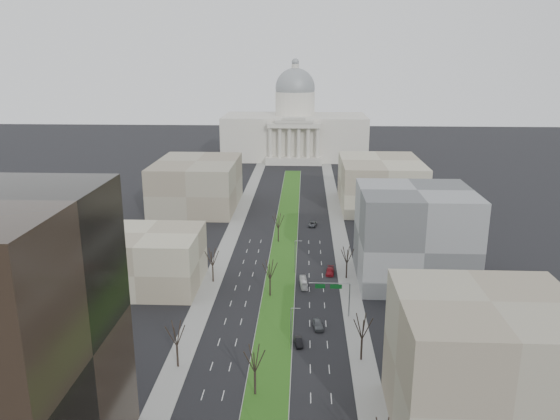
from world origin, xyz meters
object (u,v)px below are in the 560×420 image
(car_grey_near, at_px, (318,324))
(car_black, at_px, (299,342))
(car_red, at_px, (330,271))
(box_van, at_px, (304,283))
(car_grey_far, at_px, (313,224))

(car_grey_near, relative_size, car_black, 1.18)
(car_grey_near, xyz_separation_m, car_black, (-4.04, -7.22, -0.15))
(car_grey_near, height_order, car_red, car_grey_near)
(car_black, relative_size, box_van, 0.59)
(car_black, height_order, car_red, car_red)
(box_van, bearing_deg, car_red, 45.44)
(car_grey_far, height_order, box_van, box_van)
(car_black, bearing_deg, box_van, 79.55)
(box_van, bearing_deg, car_grey_far, 82.26)
(car_grey_near, xyz_separation_m, car_grey_far, (-0.35, 72.86, -0.09))
(car_grey_far, distance_m, box_van, 50.99)
(car_grey_near, bearing_deg, car_grey_far, 82.84)
(car_grey_near, distance_m, car_red, 30.55)
(car_grey_near, xyz_separation_m, box_van, (-3.18, 21.94, 0.14))
(car_red, bearing_deg, box_van, -124.36)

